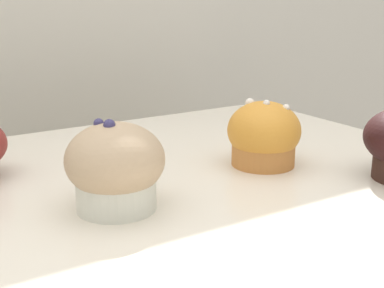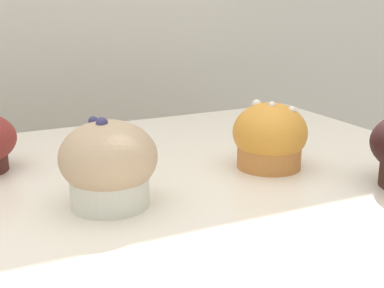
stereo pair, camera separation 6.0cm
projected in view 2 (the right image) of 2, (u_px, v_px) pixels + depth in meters
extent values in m
cube|color=beige|center=(1.00, 121.00, 1.09)|extent=(3.20, 0.10, 1.80)
cylinder|color=silver|center=(109.00, 181.00, 0.54)|extent=(0.08, 0.08, 0.05)
ellipsoid|color=tan|center=(108.00, 157.00, 0.53)|extent=(0.10, 0.10, 0.07)
sphere|color=navy|center=(93.00, 121.00, 0.53)|extent=(0.01, 0.01, 0.01)
sphere|color=navy|center=(102.00, 123.00, 0.52)|extent=(0.01, 0.01, 0.01)
cylinder|color=#C37A3B|center=(269.00, 150.00, 0.66)|extent=(0.08, 0.08, 0.04)
ellipsoid|color=orange|center=(270.00, 132.00, 0.66)|extent=(0.09, 0.09, 0.07)
sphere|color=white|center=(272.00, 105.00, 0.64)|extent=(0.01, 0.01, 0.01)
sphere|color=white|center=(257.00, 104.00, 0.66)|extent=(0.01, 0.01, 0.01)
sphere|color=white|center=(292.00, 110.00, 0.64)|extent=(0.01, 0.01, 0.01)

